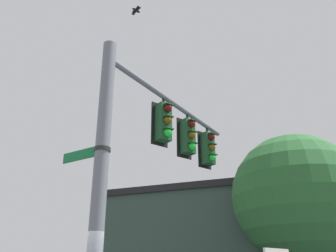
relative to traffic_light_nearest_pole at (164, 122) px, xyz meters
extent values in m
cylinder|color=slate|center=(2.11, 0.67, -2.18)|extent=(0.30, 0.30, 6.70)
cylinder|color=slate|center=(-0.54, -0.20, 0.77)|extent=(5.36, 1.89, 0.15)
cylinder|color=black|center=(0.00, -0.02, 0.61)|extent=(0.08, 0.08, 0.18)
cube|color=#194723|center=(0.00, -0.02, -0.01)|extent=(0.36, 0.30, 1.05)
sphere|color=#590F0F|center=(0.00, 0.17, 0.34)|extent=(0.22, 0.22, 0.22)
cube|color=#194723|center=(0.00, 0.19, 0.44)|extent=(0.24, 0.20, 0.03)
sphere|color=brown|center=(0.00, 0.17, -0.01)|extent=(0.22, 0.22, 0.22)
cube|color=#194723|center=(0.00, 0.19, 0.09)|extent=(0.24, 0.20, 0.03)
sphere|color=#1EE533|center=(0.00, 0.17, -0.36)|extent=(0.22, 0.22, 0.22)
cube|color=#194723|center=(0.00, 0.19, -0.26)|extent=(0.24, 0.20, 0.03)
cube|color=black|center=(0.00, -0.19, -0.01)|extent=(0.54, 0.03, 1.22)
cylinder|color=black|center=(-1.22, -0.42, 0.61)|extent=(0.08, 0.08, 0.18)
cube|color=#194723|center=(-1.22, -0.42, -0.01)|extent=(0.36, 0.30, 1.05)
sphere|color=#590F0F|center=(-1.22, -0.23, 0.34)|extent=(0.22, 0.22, 0.22)
cube|color=#194723|center=(-1.22, -0.21, 0.44)|extent=(0.24, 0.20, 0.03)
sphere|color=brown|center=(-1.22, -0.23, -0.01)|extent=(0.22, 0.22, 0.22)
cube|color=#194723|center=(-1.22, -0.21, 0.09)|extent=(0.24, 0.20, 0.03)
sphere|color=#1EE533|center=(-1.22, -0.23, -0.36)|extent=(0.22, 0.22, 0.22)
cube|color=#194723|center=(-1.22, -0.21, -0.26)|extent=(0.24, 0.20, 0.03)
cube|color=black|center=(-1.22, -0.59, -0.01)|extent=(0.54, 0.03, 1.22)
cylinder|color=black|center=(-2.44, -0.82, 0.61)|extent=(0.08, 0.08, 0.18)
cube|color=#194723|center=(-2.44, -0.82, -0.01)|extent=(0.36, 0.30, 1.05)
sphere|color=#590F0F|center=(-2.44, -0.63, 0.34)|extent=(0.22, 0.22, 0.22)
cube|color=#194723|center=(-2.44, -0.61, 0.44)|extent=(0.24, 0.20, 0.03)
sphere|color=brown|center=(-2.44, -0.63, -0.01)|extent=(0.22, 0.22, 0.22)
cube|color=#194723|center=(-2.44, -0.61, 0.09)|extent=(0.24, 0.20, 0.03)
sphere|color=#1EE533|center=(-2.44, -0.63, -0.36)|extent=(0.22, 0.22, 0.22)
cube|color=#194723|center=(-2.44, -0.61, -0.26)|extent=(0.24, 0.20, 0.03)
cube|color=black|center=(-2.44, -0.99, -0.01)|extent=(0.54, 0.03, 1.22)
cube|color=#147238|center=(2.32, 0.05, -1.41)|extent=(0.33, 0.93, 0.22)
cube|color=white|center=(2.32, 0.05, -1.41)|extent=(0.31, 0.93, 0.04)
cylinder|color=#262626|center=(2.11, 0.67, -1.41)|extent=(0.34, 0.34, 0.08)
ellipsoid|color=black|center=(0.99, -0.05, 3.24)|extent=(0.27, 0.10, 0.08)
cube|color=black|center=(0.99, -0.07, 3.25)|extent=(0.09, 0.32, 0.12)
cube|color=black|center=(0.99, -0.03, 3.25)|extent=(0.09, 0.33, 0.05)
cube|color=black|center=(-7.92, -4.96, -0.14)|extent=(10.81, 13.25, 0.30)
sphere|color=#28602D|center=(-6.70, -0.55, -1.07)|extent=(4.77, 4.77, 4.77)
camera|label=1|loc=(5.42, 6.99, -3.80)|focal=38.61mm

